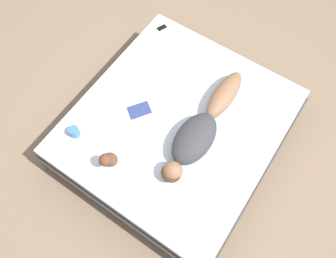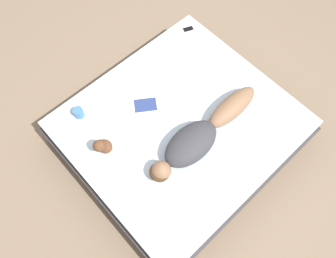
# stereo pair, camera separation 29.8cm
# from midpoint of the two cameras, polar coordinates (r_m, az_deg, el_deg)

# --- Properties ---
(ground_plane) EXTENTS (12.00, 12.00, 0.00)m
(ground_plane) POSITION_cam_midpoint_polar(r_m,az_deg,el_deg) (3.48, -0.91, -1.98)
(ground_plane) COLOR #7A6651
(bed) EXTENTS (1.87, 2.04, 0.45)m
(bed) POSITION_cam_midpoint_polar(r_m,az_deg,el_deg) (3.28, -0.97, -0.43)
(bed) COLOR #383333
(bed) RESTS_ON ground_plane
(person) EXTENTS (0.33, 1.30, 0.20)m
(person) POSITION_cam_midpoint_polar(r_m,az_deg,el_deg) (2.93, 3.10, 0.01)
(person) COLOR brown
(person) RESTS_ON bed
(open_magazine) EXTENTS (0.54, 0.50, 0.01)m
(open_magazine) POSITION_cam_midpoint_polar(r_m,az_deg,el_deg) (3.09, -7.13, 1.34)
(open_magazine) COLOR white
(open_magazine) RESTS_ON bed
(coffee_mug) EXTENTS (0.13, 0.09, 0.10)m
(coffee_mug) POSITION_cam_midpoint_polar(r_m,az_deg,el_deg) (3.12, -18.67, -0.72)
(coffee_mug) COLOR teal
(coffee_mug) RESTS_ON bed
(cell_phone) EXTENTS (0.12, 0.15, 0.01)m
(cell_phone) POSITION_cam_midpoint_polar(r_m,az_deg,el_deg) (3.71, -3.48, 16.96)
(cell_phone) COLOR silver
(cell_phone) RESTS_ON bed
(plush_toy) EXTENTS (0.14, 0.16, 0.20)m
(plush_toy) POSITION_cam_midpoint_polar(r_m,az_deg,el_deg) (2.89, -13.28, -5.56)
(plush_toy) COLOR brown
(plush_toy) RESTS_ON bed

